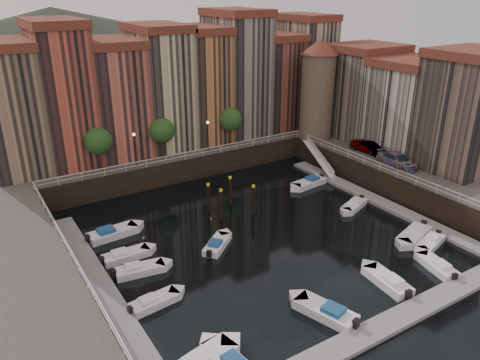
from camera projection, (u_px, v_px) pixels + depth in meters
ground at (255, 233)px, 47.81m from camera, size 200.00×200.00×0.00m
quay_far at (155, 149)px, 67.57m from camera, size 80.00×20.00×3.00m
quay_right at (447, 172)px, 59.40m from camera, size 20.00×36.00×3.00m
dock_left at (101, 286)px, 39.01m from camera, size 2.00×28.00×0.35m
dock_right at (374, 199)px, 54.90m from camera, size 2.00×28.00×0.35m
dock_near at (383, 326)px, 34.44m from camera, size 30.00×2.00×0.35m
mountains at (44, 45)px, 131.65m from camera, size 145.00×100.00×18.00m
far_terrace at (180, 84)px, 63.60m from camera, size 48.70×10.30×17.50m
right_terrace at (411, 102)px, 60.10m from camera, size 9.30×24.30×14.00m
corner_tower at (317, 88)px, 65.04m from camera, size 5.20×5.20×13.80m
promenade_trees at (167, 130)px, 58.86m from camera, size 21.20×3.20×5.20m
street_lamps at (173, 137)px, 58.51m from camera, size 10.36×0.36×4.18m
railings at (230, 183)px, 50.17m from camera, size 36.08×34.04×0.52m
gangway at (319, 157)px, 63.28m from camera, size 2.78×8.32×3.73m
mooring_pilings at (228, 199)px, 51.55m from camera, size 4.30×3.82×3.78m
boat_left_1 at (154, 302)px, 36.83m from camera, size 4.37×2.03×0.98m
boat_left_2 at (139, 270)px, 40.96m from camera, size 4.61×2.26×1.04m
boat_left_3 at (125, 255)px, 43.14m from camera, size 4.54×1.67×1.04m
boat_left_4 at (112, 233)px, 46.90m from camera, size 5.30×2.29×1.20m
boat_right_0 at (430, 242)px, 45.36m from camera, size 4.41×2.63×0.99m
boat_right_1 at (414, 234)px, 46.70m from camera, size 5.20×3.15×1.17m
boat_right_2 at (354, 205)px, 53.09m from camera, size 4.32×2.87×0.98m
boat_right_4 at (309, 183)px, 59.01m from camera, size 5.06×2.37×1.14m
boat_near_0 at (228, 360)px, 31.05m from camera, size 2.10×4.59×1.03m
boat_near_1 at (327, 312)px, 35.58m from camera, size 3.23×5.33×1.20m
boat_near_2 at (388, 281)px, 39.30m from camera, size 2.26×4.99×1.13m
boat_near_3 at (437, 266)px, 41.51m from camera, size 2.49×4.54×1.02m
car_a at (366, 147)px, 61.56m from camera, size 2.13×4.57×1.51m
car_b at (373, 149)px, 60.77m from camera, size 1.67×4.66×1.53m
car_c at (397, 161)px, 56.59m from camera, size 2.20×5.41×1.57m
boat_extra_793 at (217, 245)px, 44.96m from camera, size 4.13×3.81×0.99m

